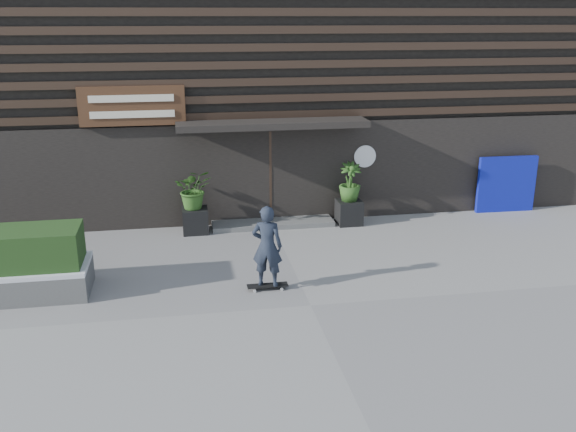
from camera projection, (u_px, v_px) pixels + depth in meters
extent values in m
plane|color=gray|center=(311.00, 305.00, 11.34)|extent=(80.00, 80.00, 0.00)
cube|color=#535351|center=(273.00, 223.00, 15.64)|extent=(3.00, 0.80, 0.12)
cube|color=black|center=(195.00, 220.00, 15.07)|extent=(0.60, 0.60, 0.60)
imported|color=#2D591E|center=(194.00, 189.00, 14.83)|extent=(0.86, 0.75, 0.96)
cube|color=black|center=(349.00, 212.00, 15.69)|extent=(0.60, 0.60, 0.60)
imported|color=#2D591E|center=(350.00, 182.00, 15.45)|extent=(0.54, 0.54, 0.96)
cube|color=#0B139B|center=(506.00, 184.00, 16.55)|extent=(1.58, 0.15, 1.48)
cube|color=black|center=(246.00, 48.00, 19.50)|extent=(18.00, 10.00, 8.00)
cube|color=black|center=(270.00, 173.00, 15.60)|extent=(18.00, 0.12, 2.50)
cube|color=#38281E|center=(270.00, 115.00, 15.10)|extent=(17.60, 0.08, 0.18)
cube|color=#38281E|center=(270.00, 98.00, 14.98)|extent=(17.60, 0.08, 0.18)
cube|color=#38281E|center=(270.00, 82.00, 14.86)|extent=(17.60, 0.08, 0.18)
cube|color=#38281E|center=(270.00, 65.00, 14.74)|extent=(17.60, 0.08, 0.18)
cube|color=#38281E|center=(269.00, 47.00, 14.62)|extent=(17.60, 0.08, 0.18)
cube|color=#38281E|center=(269.00, 30.00, 14.50)|extent=(17.60, 0.08, 0.18)
cube|color=#38281E|center=(269.00, 12.00, 14.38)|extent=(17.60, 0.08, 0.18)
cube|color=black|center=(272.00, 124.00, 14.79)|extent=(4.50, 1.00, 0.15)
cube|color=black|center=(269.00, 175.00, 15.78)|extent=(2.40, 0.30, 2.30)
cube|color=#38281E|center=(270.00, 177.00, 15.61)|extent=(0.06, 0.10, 2.30)
cube|color=#472B19|center=(132.00, 106.00, 14.40)|extent=(2.40, 0.10, 0.90)
cube|color=beige|center=(131.00, 98.00, 14.28)|extent=(1.90, 0.02, 0.16)
cube|color=beige|center=(133.00, 114.00, 14.39)|extent=(1.90, 0.02, 0.16)
cylinder|color=white|center=(365.00, 156.00, 15.81)|extent=(0.56, 0.03, 0.56)
cube|color=black|center=(268.00, 285.00, 11.98)|extent=(0.78, 0.20, 0.02)
cylinder|color=beige|center=(255.00, 291.00, 11.86)|extent=(0.06, 0.03, 0.06)
cylinder|color=beige|center=(253.00, 287.00, 12.05)|extent=(0.06, 0.03, 0.06)
cylinder|color=#BBBBB6|center=(282.00, 289.00, 11.95)|extent=(0.06, 0.03, 0.06)
cylinder|color=beige|center=(280.00, 285.00, 12.14)|extent=(0.06, 0.03, 0.06)
imported|color=black|center=(267.00, 246.00, 11.74)|extent=(0.66, 0.53, 1.57)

